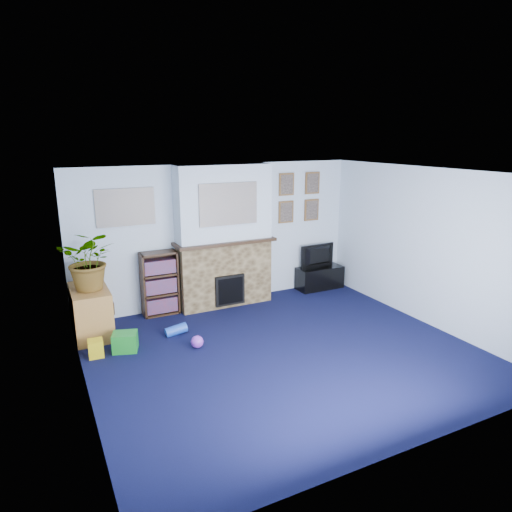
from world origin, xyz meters
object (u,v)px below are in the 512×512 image
bookshelf (160,285)px  sideboard (91,312)px  tv_stand (320,277)px  television (320,256)px

bookshelf → sideboard: bearing=-162.3°
tv_stand → bookshelf: (-3.07, 0.08, 0.28)m
television → bookshelf: 3.07m
television → sideboard: bearing=0.2°
television → bookshelf: (-3.07, 0.06, -0.13)m
sideboard → bookshelf: bearing=17.7°
tv_stand → bookshelf: 3.08m
television → bookshelf: bookshelf is taller
television → sideboard: size_ratio=0.80×
bookshelf → sideboard: (-1.12, -0.36, -0.15)m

